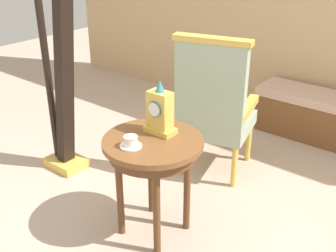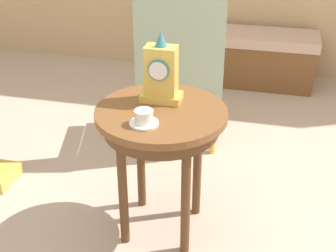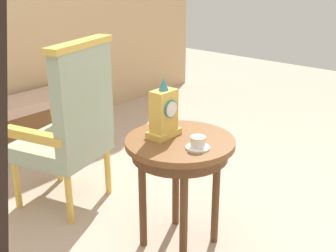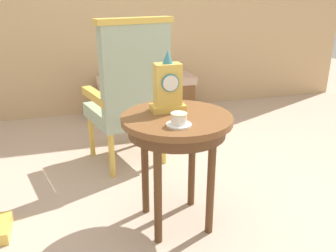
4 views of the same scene
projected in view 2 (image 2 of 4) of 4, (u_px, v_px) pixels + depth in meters
The scene contains 6 objects.
ground_plane at pixel (146, 219), 2.54m from camera, with size 10.00×10.00×0.00m, color #BCA38E.
side_table at pixel (161, 127), 2.22m from camera, with size 0.61×0.61×0.67m.
teacup_left at pixel (144, 118), 2.04m from camera, with size 0.13×0.13×0.07m.
mantel_clock at pixel (161, 74), 2.19m from camera, with size 0.19×0.11×0.34m.
armchair at pixel (178, 60), 2.94m from camera, with size 0.65×0.65×1.14m.
window_bench at pixel (252, 58), 4.02m from camera, with size 1.05×0.40×0.44m.
Camera 2 is at (0.58, -1.91, 1.66)m, focal length 51.33 mm.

